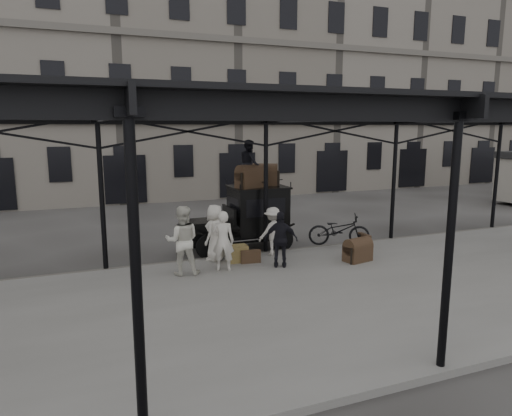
% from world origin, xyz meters
% --- Properties ---
extents(ground, '(120.00, 120.00, 0.00)m').
position_xyz_m(ground, '(0.00, 0.00, 0.00)').
color(ground, '#383533').
rests_on(ground, ground).
extents(platform, '(28.00, 8.00, 0.15)m').
position_xyz_m(platform, '(0.00, -2.00, 0.07)').
color(platform, slate).
rests_on(platform, ground).
extents(canopy, '(22.50, 9.00, 4.74)m').
position_xyz_m(canopy, '(0.00, -1.72, 4.60)').
color(canopy, black).
rests_on(canopy, ground).
extents(building_frontage, '(64.00, 8.00, 14.00)m').
position_xyz_m(building_frontage, '(0.00, 18.00, 7.00)').
color(building_frontage, slate).
rests_on(building_frontage, ground).
extents(taxi, '(3.65, 1.55, 2.18)m').
position_xyz_m(taxi, '(-0.17, 3.05, 1.20)').
color(taxi, black).
rests_on(taxi, ground).
extents(porter_left, '(0.74, 0.62, 1.72)m').
position_xyz_m(porter_left, '(-1.88, 0.62, 1.01)').
color(porter_left, silver).
rests_on(porter_left, platform).
extents(porter_midleft, '(1.08, 0.93, 1.92)m').
position_xyz_m(porter_midleft, '(-3.03, 0.68, 1.11)').
color(porter_midleft, beige).
rests_on(porter_midleft, platform).
extents(porter_centre, '(0.98, 0.98, 1.72)m').
position_xyz_m(porter_centre, '(-1.80, 1.71, 1.01)').
color(porter_centre, silver).
rests_on(porter_centre, platform).
extents(porter_official, '(1.04, 0.78, 1.64)m').
position_xyz_m(porter_official, '(-0.24, 0.29, 0.97)').
color(porter_official, black).
rests_on(porter_official, platform).
extents(porter_right, '(1.10, 0.77, 1.54)m').
position_xyz_m(porter_right, '(0.06, 1.55, 0.92)').
color(porter_right, beige).
rests_on(porter_right, platform).
extents(bicycle, '(2.18, 1.56, 1.09)m').
position_xyz_m(bicycle, '(2.65, 1.80, 0.70)').
color(bicycle, black).
rests_on(bicycle, platform).
extents(porter_roof, '(0.65, 0.81, 1.59)m').
position_xyz_m(porter_roof, '(-0.20, 2.95, 2.98)').
color(porter_roof, black).
rests_on(porter_roof, taxi).
extents(steamer_trunk_roof_near, '(1.01, 0.80, 0.65)m').
position_xyz_m(steamer_trunk_roof_near, '(-0.25, 2.80, 2.50)').
color(steamer_trunk_roof_near, '#412D1E').
rests_on(steamer_trunk_roof_near, taxi).
extents(steamer_trunk_roof_far, '(1.00, 0.85, 0.63)m').
position_xyz_m(steamer_trunk_roof_far, '(0.50, 3.25, 2.49)').
color(steamer_trunk_roof_far, '#412D1E').
rests_on(steamer_trunk_roof_far, taxi).
extents(steamer_trunk_platform, '(0.91, 0.67, 0.60)m').
position_xyz_m(steamer_trunk_platform, '(2.20, -0.02, 0.45)').
color(steamer_trunk_platform, '#412D1E').
rests_on(steamer_trunk_platform, platform).
extents(wicker_hamper, '(0.63, 0.49, 0.50)m').
position_xyz_m(wicker_hamper, '(-1.24, 1.27, 0.40)').
color(wicker_hamper, olive).
rests_on(wicker_hamper, platform).
extents(suitcase_upright, '(0.16, 0.60, 0.45)m').
position_xyz_m(suitcase_upright, '(3.37, 1.32, 0.38)').
color(suitcase_upright, '#412D1E').
rests_on(suitcase_upright, platform).
extents(suitcase_flat, '(0.61, 0.23, 0.40)m').
position_xyz_m(suitcase_flat, '(-0.91, 0.98, 0.35)').
color(suitcase_flat, '#412D1E').
rests_on(suitcase_flat, platform).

